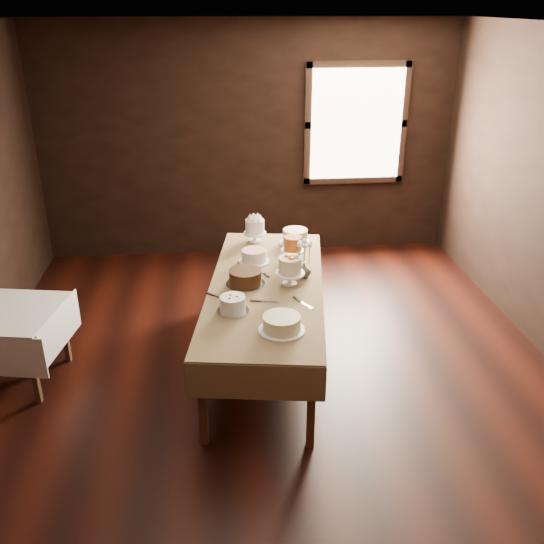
% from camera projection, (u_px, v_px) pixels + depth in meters
% --- Properties ---
extents(floor, '(5.00, 6.00, 0.01)m').
position_uv_depth(floor, '(274.00, 384.00, 5.03)').
color(floor, black).
rests_on(floor, ground).
extents(ceiling, '(5.00, 6.00, 0.01)m').
position_uv_depth(ceiling, '(275.00, 27.00, 3.86)').
color(ceiling, beige).
rests_on(ceiling, wall_back).
extents(wall_back, '(5.00, 0.02, 2.80)m').
position_uv_depth(wall_back, '(249.00, 142.00, 7.16)').
color(wall_back, black).
rests_on(wall_back, ground).
extents(window, '(1.10, 0.05, 1.30)m').
position_uv_depth(window, '(356.00, 125.00, 7.14)').
color(window, '#FFEABF').
rests_on(window, wall_back).
extents(display_table, '(1.31, 2.55, 0.75)m').
position_uv_depth(display_table, '(266.00, 290.00, 5.08)').
color(display_table, '#3D2315').
rests_on(display_table, ground).
extents(side_table, '(0.91, 0.91, 0.65)m').
position_uv_depth(side_table, '(9.00, 319.00, 4.86)').
color(side_table, '#3D2315').
rests_on(side_table, ground).
extents(cake_meringue, '(0.26, 0.26, 0.24)m').
position_uv_depth(cake_meringue, '(255.00, 231.00, 5.92)').
color(cake_meringue, white).
rests_on(cake_meringue, display_table).
extents(cake_speckled, '(0.34, 0.34, 0.14)m').
position_uv_depth(cake_speckled, '(295.00, 237.00, 5.89)').
color(cake_speckled, white).
rests_on(cake_speckled, display_table).
extents(cake_lattice, '(0.32, 0.32, 0.11)m').
position_uv_depth(cake_lattice, '(254.00, 257.00, 5.48)').
color(cake_lattice, white).
rests_on(cake_lattice, display_table).
extents(cake_caramel, '(0.22, 0.22, 0.25)m').
position_uv_depth(cake_caramel, '(293.00, 250.00, 5.47)').
color(cake_caramel, white).
rests_on(cake_caramel, display_table).
extents(cake_chocolate, '(0.34, 0.34, 0.13)m').
position_uv_depth(cake_chocolate, '(245.00, 278.00, 5.03)').
color(cake_chocolate, silver).
rests_on(cake_chocolate, display_table).
extents(cake_flowers, '(0.25, 0.25, 0.26)m').
position_uv_depth(cake_flowers, '(290.00, 272.00, 5.01)').
color(cake_flowers, white).
rests_on(cake_flowers, display_table).
extents(cake_swirl, '(0.25, 0.25, 0.13)m').
position_uv_depth(cake_swirl, '(233.00, 305.00, 4.59)').
color(cake_swirl, silver).
rests_on(cake_swirl, display_table).
extents(cake_cream, '(0.37, 0.37, 0.12)m').
position_uv_depth(cake_cream, '(282.00, 324.00, 4.32)').
color(cake_cream, white).
rests_on(cake_cream, display_table).
extents(cake_server_a, '(0.24, 0.07, 0.01)m').
position_uv_depth(cake_server_a, '(271.00, 302.00, 4.76)').
color(cake_server_a, silver).
rests_on(cake_server_a, display_table).
extents(cake_server_b, '(0.14, 0.22, 0.01)m').
position_uv_depth(cake_server_b, '(306.00, 305.00, 4.71)').
color(cake_server_b, silver).
rests_on(cake_server_b, display_table).
extents(cake_server_c, '(0.11, 0.23, 0.01)m').
position_uv_depth(cake_server_c, '(261.00, 270.00, 5.31)').
color(cake_server_c, silver).
rests_on(cake_server_c, display_table).
extents(cake_server_d, '(0.21, 0.16, 0.01)m').
position_uv_depth(cake_server_d, '(300.00, 269.00, 5.33)').
color(cake_server_d, silver).
rests_on(cake_server_d, display_table).
extents(cake_server_e, '(0.19, 0.18, 0.01)m').
position_uv_depth(cake_server_e, '(222.00, 299.00, 4.81)').
color(cake_server_e, silver).
rests_on(cake_server_e, display_table).
extents(flower_vase, '(0.14, 0.14, 0.13)m').
position_uv_depth(flower_vase, '(304.00, 270.00, 5.17)').
color(flower_vase, '#2D2823').
rests_on(flower_vase, display_table).
extents(flower_bouquet, '(0.14, 0.14, 0.20)m').
position_uv_depth(flower_bouquet, '(304.00, 251.00, 5.09)').
color(flower_bouquet, white).
rests_on(flower_bouquet, flower_vase).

